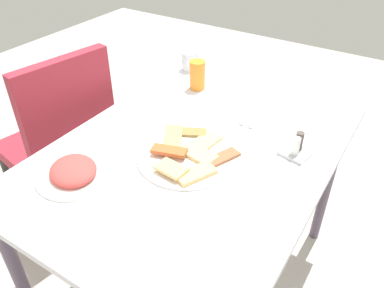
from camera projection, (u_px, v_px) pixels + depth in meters
name	position (u px, v px, depth m)	size (l,w,h in m)	color
ground_plane	(194.00, 278.00, 1.70)	(6.00, 6.00, 0.00)	#AFABA3
dining_table	(195.00, 165.00, 1.33)	(1.17, 0.85, 0.71)	white
dining_chair	(63.00, 137.00, 1.69)	(0.49, 0.49, 0.91)	#A02534
pide_platter	(188.00, 155.00, 1.24)	(0.33, 0.33, 0.04)	white
salad_plate_greens	(73.00, 172.00, 1.16)	(0.23, 0.23, 0.05)	white
soda_can	(197.00, 75.00, 1.61)	(0.07, 0.07, 0.12)	orange
drinking_glass	(190.00, 61.00, 1.77)	(0.08, 0.08, 0.09)	silver
paper_napkin	(254.00, 116.00, 1.45)	(0.11, 0.11, 0.00)	white
fork	(259.00, 116.00, 1.44)	(0.18, 0.02, 0.01)	silver
spoon	(250.00, 114.00, 1.46)	(0.17, 0.02, 0.01)	silver
condiment_caddy	(296.00, 148.00, 1.25)	(0.11, 0.11, 0.07)	#B2B2B7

